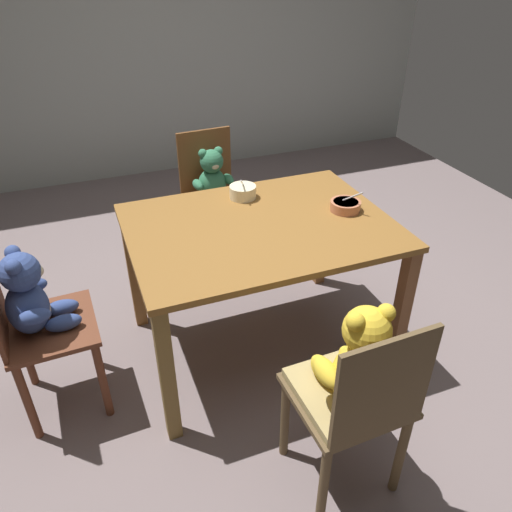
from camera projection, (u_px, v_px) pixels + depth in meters
name	position (u px, v px, depth m)	size (l,w,h in m)	color
ground_plane	(259.00, 346.00, 2.66)	(5.20, 5.20, 0.04)	slate
wall_rear	(142.00, 10.00, 3.93)	(5.20, 0.08, 2.71)	#969C96
dining_table	(260.00, 243.00, 2.31)	(1.20, 0.89, 0.73)	brown
teddy_chair_near_front	(357.00, 377.00, 1.68)	(0.40, 0.38, 0.88)	brown
teddy_chair_far_center	(213.00, 188.00, 3.05)	(0.39, 0.41, 0.86)	brown
teddy_chair_near_left	(32.00, 308.00, 2.02)	(0.38, 0.41, 0.89)	brown
porridge_bowl_terracotta_near_right	(345.00, 206.00, 2.36)	(0.15, 0.15, 0.12)	#BA704F
porridge_bowl_cream_far_center	(243.00, 191.00, 2.47)	(0.13, 0.14, 0.13)	beige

